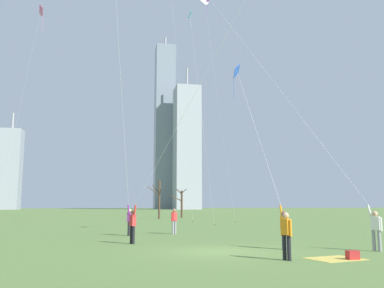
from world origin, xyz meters
name	(u,v)px	position (x,y,z in m)	size (l,w,h in m)	color
ground_plane	(221,252)	(0.00, 0.00, 0.00)	(400.00, 400.00, 0.00)	#5B7A3D
kite_flyer_midfield_right_yellow	(127,170)	(-3.51, 8.46, 3.91)	(2.03, 5.32, 16.23)	black
kite_flyer_far_back_blue	(274,193)	(2.98, 1.56, 2.43)	(1.21, 9.45, 11.26)	gray
kite_flyer_midfield_center_purple	(342,181)	(5.78, 0.43, 2.95)	(4.18, 13.65, 17.74)	gray
kite_flyer_midfield_left_orange	(160,171)	(-2.19, 2.59, 3.46)	(7.79, 10.15, 17.65)	black
bystander_watching_nearby	(174,220)	(-0.32, 10.22, 0.90)	(0.42, 0.37, 1.62)	gray
bystander_far_off_by_trees	(286,233)	(1.49, -3.01, 0.90)	(0.30, 0.49, 1.62)	black
distant_kite_high_overhead_white	(207,23)	(4.96, 22.57, 20.41)	(4.78, 4.21, 23.04)	white
distant_kite_drifting_left_teal	(192,28)	(4.07, 26.38, 21.46)	(1.41, 6.51, 23.82)	teal
distant_kite_low_near_trees_pink	(38,25)	(-12.01, 25.37, 19.88)	(4.37, 4.82, 21.95)	pink
picnic_spot	(345,257)	(3.58, -3.16, 0.09)	(2.07, 1.78, 0.31)	#D8BF4C
bare_tree_leftmost	(159,198)	(2.08, 38.47, 2.72)	(1.75, 2.73, 5.03)	#4C3828
bare_tree_right_of_center	(181,202)	(5.90, 43.11, 2.19)	(2.08, 2.71, 4.18)	#4C3828
skyline_mid_tower_left	(187,147)	(25.09, 140.01, 23.94)	(9.60, 10.41, 55.94)	#9EA3AD
skyline_slender_spire	(165,126)	(18.02, 153.32, 34.77)	(8.11, 7.48, 73.80)	gray
skyline_short_annex	(10,169)	(-40.53, 146.47, 14.90)	(7.84, 7.33, 36.14)	#9EA3AD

